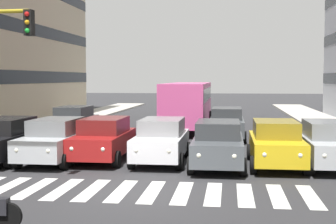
{
  "coord_description": "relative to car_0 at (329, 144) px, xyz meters",
  "views": [
    {
      "loc": [
        -2.67,
        13.52,
        3.33
      ],
      "look_at": [
        -0.48,
        -3.43,
        2.1
      ],
      "focal_mm": 50.76,
      "sensor_mm": 36.0,
      "label": 1
    }
  ],
  "objects": [
    {
      "name": "ground_plane",
      "position": [
        6.34,
        4.52,
        -0.89
      ],
      "size": [
        180.0,
        180.0,
        0.0
      ],
      "primitive_type": "plane",
      "color": "#2D2D30"
    },
    {
      "name": "crosswalk_markings",
      "position": [
        6.34,
        4.52,
        -0.88
      ],
      "size": [
        10.35,
        2.8,
        0.01
      ],
      "color": "silver",
      "rests_on": "ground_plane"
    },
    {
      "name": "car_0",
      "position": [
        0.0,
        0.0,
        0.0
      ],
      "size": [
        2.02,
        4.44,
        1.72
      ],
      "color": "#B2B7BC",
      "rests_on": "ground_plane"
    },
    {
      "name": "car_1",
      "position": [
        1.92,
        0.02,
        0.0
      ],
      "size": [
        2.02,
        4.44,
        1.72
      ],
      "color": "gold",
      "rests_on": "ground_plane"
    },
    {
      "name": "car_2",
      "position": [
        4.06,
        0.45,
        0.0
      ],
      "size": [
        2.02,
        4.44,
        1.72
      ],
      "color": "#474C51",
      "rests_on": "ground_plane"
    },
    {
      "name": "car_3",
      "position": [
        6.3,
        -0.32,
        0.0
      ],
      "size": [
        2.02,
        4.44,
        1.72
      ],
      "color": "silver",
      "rests_on": "ground_plane"
    },
    {
      "name": "car_4",
      "position": [
        8.68,
        -0.45,
        0.0
      ],
      "size": [
        2.02,
        4.44,
        1.72
      ],
      "color": "maroon",
      "rests_on": "ground_plane"
    },
    {
      "name": "car_5",
      "position": [
        10.46,
        0.16,
        0.0
      ],
      "size": [
        2.02,
        4.44,
        1.72
      ],
      "color": "#B2B7BC",
      "rests_on": "ground_plane"
    },
    {
      "name": "car_6",
      "position": [
        12.56,
        0.18,
        0.0
      ],
      "size": [
        2.02,
        4.44,
        1.72
      ],
      "color": "black",
      "rests_on": "ground_plane"
    },
    {
      "name": "car_row2_0",
      "position": [
        3.8,
        -7.68,
        0.0
      ],
      "size": [
        2.02,
        4.44,
        1.72
      ],
      "color": "#474C51",
      "rests_on": "ground_plane"
    },
    {
      "name": "car_row2_1",
      "position": [
        12.41,
        -7.75,
        0.0
      ],
      "size": [
        2.02,
        4.44,
        1.72
      ],
      "color": "#474C51",
      "rests_on": "ground_plane"
    },
    {
      "name": "bus_behind_traffic",
      "position": [
        6.3,
        -12.47,
        0.97
      ],
      "size": [
        2.78,
        10.5,
        3.0
      ],
      "color": "#DB5193",
      "rests_on": "ground_plane"
    }
  ]
}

